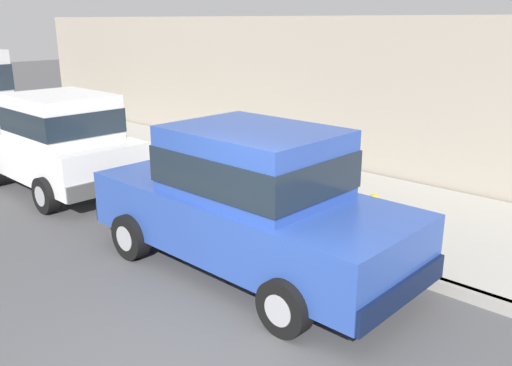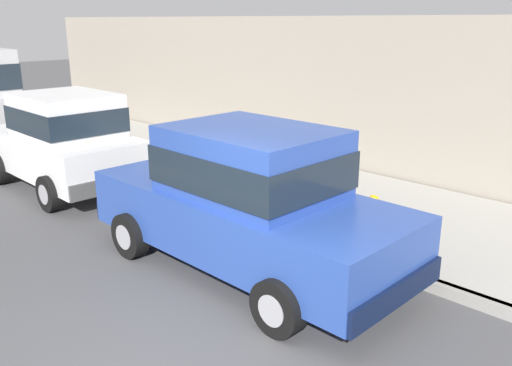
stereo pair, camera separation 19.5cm
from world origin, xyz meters
The scene contains 7 objects.
curb centered at (3.20, 0.00, 0.07)m, with size 0.16×64.00×0.14m, color gray.
sidewalk centered at (5.00, 0.00, 0.07)m, with size 3.60×64.00×0.14m, color #A8A59E.
car_blue_sedan centered at (2.07, 1.15, 0.98)m, with size 2.07×4.62×1.92m.
car_white_hatchback centered at (2.15, 6.23, 0.98)m, with size 2.02×3.84×1.88m.
dog_tan centered at (4.23, 2.92, 0.43)m, with size 0.51×0.63×0.49m.
fire_hydrant centered at (3.65, 0.24, 0.48)m, with size 0.34×0.24×0.72m.
building_facade centered at (7.10, 4.93, 1.64)m, with size 0.50×20.00×3.28m, color #9E9384.
Camera 2 is at (-2.58, -3.51, 3.20)m, focal length 37.69 mm.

